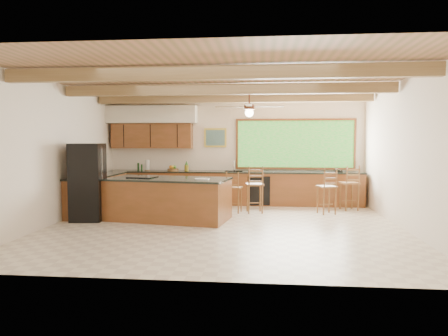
{
  "coord_description": "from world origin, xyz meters",
  "views": [
    {
      "loc": [
        0.77,
        -8.1,
        1.76
      ],
      "look_at": [
        -0.07,
        0.8,
        1.15
      ],
      "focal_mm": 32.0,
      "sensor_mm": 36.0,
      "label": 1
    }
  ],
  "objects": [
    {
      "name": "bar_stool_b",
      "position": [
        0.6,
        1.57,
        0.68
      ],
      "size": [
        0.47,
        0.47,
        1.15
      ],
      "rotation": [
        0.0,
        0.0,
        0.15
      ],
      "color": "brown",
      "rests_on": "ground"
    },
    {
      "name": "bar_stool_c",
      "position": [
        2.99,
        2.17,
        0.68
      ],
      "size": [
        0.5,
        0.5,
        1.15
      ],
      "rotation": [
        0.0,
        0.0,
        0.26
      ],
      "color": "brown",
      "rests_on": "ground"
    },
    {
      "name": "ground",
      "position": [
        0.0,
        0.0,
        0.0
      ],
      "size": [
        7.2,
        7.2,
        0.0
      ],
      "primitive_type": "plane",
      "color": "beige",
      "rests_on": "ground"
    },
    {
      "name": "counter_run",
      "position": [
        -0.82,
        2.52,
        0.46
      ],
      "size": [
        7.12,
        3.1,
        1.22
      ],
      "color": "brown",
      "rests_on": "ground"
    },
    {
      "name": "island",
      "position": [
        -1.3,
        0.6,
        0.47
      ],
      "size": [
        2.84,
        1.66,
        0.95
      ],
      "rotation": [
        0.0,
        0.0,
        -0.16
      ],
      "color": "brown",
      "rests_on": "ground"
    },
    {
      "name": "room_shell",
      "position": [
        -0.17,
        0.65,
        2.21
      ],
      "size": [
        7.27,
        6.54,
        3.02
      ],
      "color": "white",
      "rests_on": "ground"
    },
    {
      "name": "bar_stool_d",
      "position": [
        2.33,
        1.57,
        0.65
      ],
      "size": [
        0.5,
        0.5,
        1.1
      ],
      "rotation": [
        0.0,
        0.0,
        0.34
      ],
      "color": "brown",
      "rests_on": "ground"
    },
    {
      "name": "refrigerator",
      "position": [
        -3.05,
        0.34,
        0.85
      ],
      "size": [
        0.73,
        0.71,
        1.7
      ],
      "rotation": [
        0.0,
        0.0,
        0.1
      ],
      "color": "black",
      "rests_on": "ground"
    },
    {
      "name": "bar_stool_a",
      "position": [
        0.1,
        1.55,
        0.6
      ],
      "size": [
        0.43,
        0.43,
        1.02
      ],
      "rotation": [
        0.0,
        0.0,
        -0.19
      ],
      "color": "brown",
      "rests_on": "ground"
    }
  ]
}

